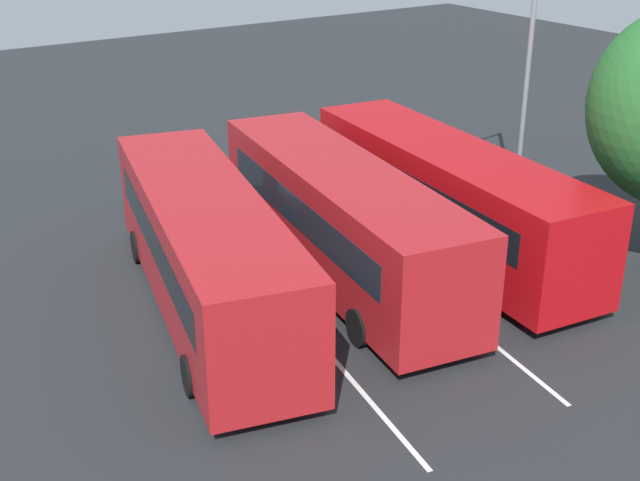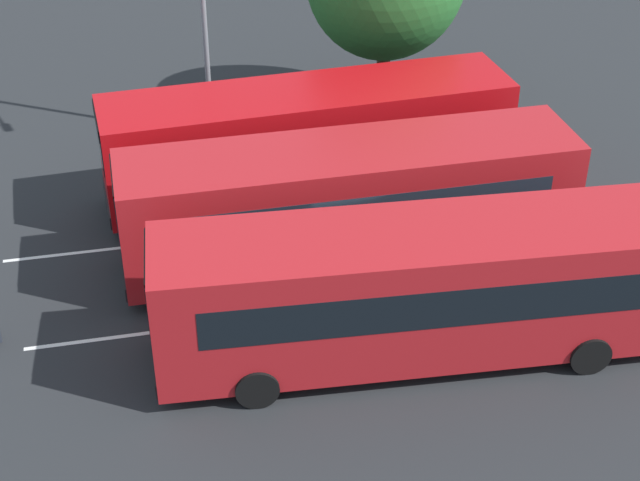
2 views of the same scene
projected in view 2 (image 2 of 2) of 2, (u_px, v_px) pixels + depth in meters
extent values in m
plane|color=#232628|center=(344.00, 262.00, 24.45)|extent=(75.75, 75.75, 0.00)
cube|color=#B70C11|center=(308.00, 137.00, 26.52)|extent=(11.34, 3.83, 2.80)
cube|color=black|center=(100.00, 137.00, 24.87)|extent=(0.38, 2.24, 1.18)
cube|color=black|center=(320.00, 147.00, 25.32)|extent=(9.29, 1.17, 0.90)
cube|color=black|center=(297.00, 108.00, 27.34)|extent=(9.29, 1.17, 0.90)
cube|color=black|center=(97.00, 121.00, 24.61)|extent=(0.34, 2.04, 0.32)
cube|color=black|center=(108.00, 202.00, 25.90)|extent=(0.37, 2.34, 0.36)
cylinder|color=black|center=(190.00, 217.00, 25.41)|extent=(0.94, 0.38, 0.91)
cylinder|color=black|center=(176.00, 174.00, 27.38)|extent=(0.94, 0.38, 0.91)
cylinder|color=black|center=(443.00, 182.00, 27.01)|extent=(0.94, 0.38, 0.91)
cylinder|color=black|center=(413.00, 144.00, 28.98)|extent=(0.94, 0.38, 0.91)
cube|color=#AD191E|center=(349.00, 200.00, 23.67)|extent=(11.39, 4.34, 2.80)
cube|color=#19232D|center=(117.00, 198.00, 22.23)|extent=(0.49, 2.23, 1.18)
cube|color=#19232D|center=(363.00, 214.00, 22.46)|extent=(9.23, 1.61, 0.90)
cube|color=#19232D|center=(338.00, 164.00, 24.51)|extent=(9.23, 1.61, 0.90)
cube|color=black|center=(114.00, 181.00, 21.98)|extent=(0.43, 2.03, 0.32)
cube|color=black|center=(125.00, 268.00, 23.27)|extent=(0.48, 2.33, 0.36)
cylinder|color=black|center=(214.00, 289.00, 22.69)|extent=(0.95, 0.43, 0.91)
cylinder|color=black|center=(202.00, 235.00, 24.69)|extent=(0.95, 0.43, 0.91)
cylinder|color=black|center=(500.00, 252.00, 24.01)|extent=(0.95, 0.43, 0.91)
cylinder|color=black|center=(466.00, 203.00, 26.01)|extent=(0.95, 0.43, 0.91)
cube|color=#AD191E|center=(417.00, 288.00, 20.55)|extent=(11.41, 5.09, 2.80)
cube|color=black|center=(150.00, 281.00, 19.45)|extent=(0.64, 2.21, 1.18)
cube|color=black|center=(432.00, 310.00, 19.33)|extent=(9.10, 2.27, 0.90)
cube|color=black|center=(404.00, 243.00, 21.40)|extent=(9.10, 2.27, 0.90)
cube|color=black|center=(147.00, 262.00, 19.19)|extent=(0.58, 2.01, 0.32)
cube|color=black|center=(158.00, 356.00, 20.49)|extent=(0.65, 2.30, 0.36)
cylinder|color=black|center=(257.00, 388.00, 19.77)|extent=(0.95, 0.49, 0.91)
cylinder|color=black|center=(247.00, 316.00, 21.79)|extent=(0.95, 0.49, 0.91)
cylinder|color=black|center=(589.00, 354.00, 20.67)|extent=(0.95, 0.49, 0.91)
cylinder|color=black|center=(550.00, 289.00, 22.69)|extent=(0.95, 0.49, 0.91)
cylinder|color=gray|center=(203.00, 2.00, 28.09)|extent=(0.16, 0.16, 8.63)
cylinder|color=#4C3823|center=(383.00, 73.00, 31.26)|extent=(0.44, 0.44, 2.67)
cube|color=silver|center=(316.00, 225.00, 25.93)|extent=(15.95, 2.90, 0.01)
cube|color=silver|center=(375.00, 303.00, 22.98)|extent=(15.95, 2.90, 0.01)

